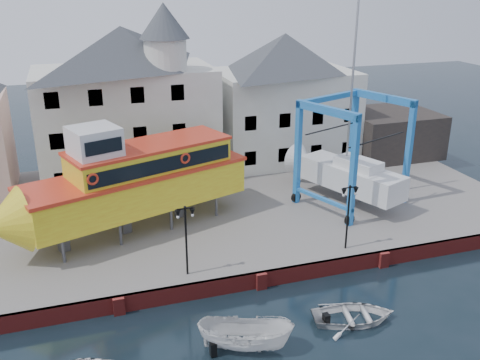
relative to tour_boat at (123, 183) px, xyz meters
name	(u,v)px	position (x,y,z in m)	size (l,w,h in m)	color
ground	(261,288)	(6.64, -7.66, -4.48)	(140.00, 140.00, 0.00)	black
hardstanding	(211,207)	(6.64, 3.34, -3.98)	(44.00, 22.00, 1.00)	slate
quay_wall	(260,280)	(6.64, -7.56, -3.98)	(44.00, 0.47, 1.00)	maroon
building_white_main	(127,101)	(1.77, 10.73, 2.86)	(14.00, 8.30, 14.00)	beige
building_white_right	(284,98)	(15.64, 11.34, 2.12)	(12.00, 8.00, 11.20)	beige
shed_dark	(389,133)	(25.64, 9.34, -1.48)	(8.00, 7.00, 4.00)	black
lamp_post_left	(186,223)	(2.64, -6.46, -0.31)	(1.12, 0.32, 4.20)	black
lamp_post_right	(349,201)	(12.64, -6.46, -0.31)	(1.12, 0.32, 4.20)	black
tour_boat	(123,183)	(0.00, 0.00, 0.00)	(17.34, 9.38, 7.39)	#59595E
travel_lift	(342,168)	(16.09, 0.76, -1.01)	(8.42, 10.06, 14.85)	#1068A8
motorboat_a	(245,349)	(4.10, -12.47, -4.48)	(1.74, 4.63, 1.79)	silver
motorboat_b	(353,321)	(10.16, -12.06, -4.48)	(3.09, 4.33, 0.90)	silver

